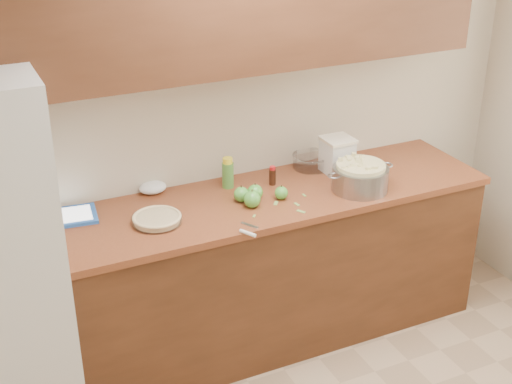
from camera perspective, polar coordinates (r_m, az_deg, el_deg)
name	(u,v)px	position (r m, az deg, el deg)	size (l,w,h in m)	color
room_shell	(438,268)	(2.58, 14.36, -5.94)	(3.60, 3.60, 3.60)	tan
counter_run	(258,269)	(4.08, 0.15, -6.20)	(2.64, 0.68, 0.92)	#582E18
pie	(157,219)	(3.62, -7.93, -2.15)	(0.26, 0.26, 0.04)	silver
colander	(360,177)	(3.95, 8.33, 1.18)	(0.41, 0.31, 0.15)	gray
flour_canister	(337,155)	(4.14, 6.51, 2.97)	(0.17, 0.17, 0.21)	silver
tablet	(68,217)	(3.76, -14.81, -1.92)	(0.31, 0.25, 0.02)	blue
paring_knife	(248,232)	(3.49, -0.64, -3.22)	(0.11, 0.18, 0.02)	gray
lemon_bottle	(228,173)	(3.94, -2.27, 1.51)	(0.06, 0.06, 0.18)	#4C8C38
cinnamon_shaker	(230,178)	(3.95, -2.12, 1.12)	(0.05, 0.05, 0.11)	beige
vanilla_bottle	(272,176)	(3.98, 1.32, 1.30)	(0.04, 0.04, 0.11)	black
mixing_bowl	(311,160)	(4.21, 4.45, 2.55)	(0.23, 0.23, 0.08)	silver
paper_towel	(153,187)	(3.93, -8.26, 0.36)	(0.15, 0.12, 0.06)	white
apple_left	(241,194)	(3.79, -1.18, -0.19)	(0.08, 0.08, 0.09)	#4DA037
apple_center	(255,192)	(3.81, -0.08, -0.02)	(0.09, 0.09, 0.10)	#4DA037
apple_front	(252,199)	(3.73, -0.31, -0.58)	(0.09, 0.09, 0.10)	#4DA037
apple_extra	(281,193)	(3.82, 2.03, -0.07)	(0.07, 0.07, 0.08)	#4DA037
peel_a	(304,195)	(3.88, 3.87, -0.25)	(0.03, 0.01, 0.00)	#8AAF55
peel_b	(254,216)	(3.66, -0.15, -1.93)	(0.03, 0.01, 0.00)	#8AAF55
peel_c	(276,203)	(3.79, 1.60, -0.90)	(0.05, 0.02, 0.00)	#8AAF55
peel_d	(301,211)	(3.71, 3.62, -1.56)	(0.05, 0.02, 0.00)	#8AAF55
peel_e	(297,204)	(3.78, 3.28, -0.99)	(0.04, 0.02, 0.00)	#8AAF55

